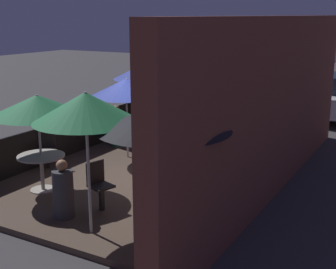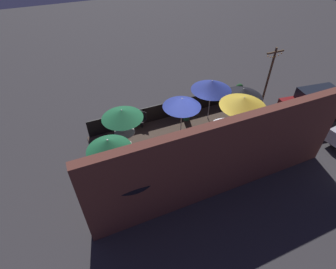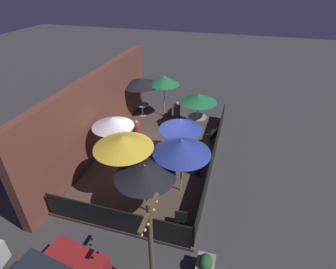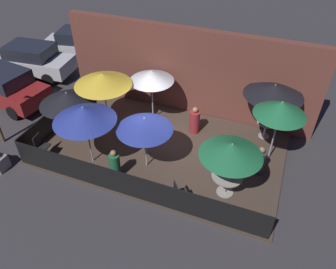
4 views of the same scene
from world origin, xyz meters
The scene contains 25 objects.
ground_plane centered at (0.00, 0.00, 0.00)m, with size 60.00×60.00×0.00m, color #383538.
patio_deck centered at (0.00, 0.00, 0.06)m, with size 8.92×5.24×0.12m.
building_wall centered at (0.00, 2.85, 1.87)m, with size 10.52×0.36×3.74m.
fence_front centered at (0.00, -2.57, 0.59)m, with size 8.72×0.05×0.95m.
fence_side_left centered at (-4.41, 0.00, 0.59)m, with size 0.05×5.04×0.95m.
patio_umbrella_0 centered at (2.77, -1.32, 1.96)m, with size 1.91×1.91×2.06m.
patio_umbrella_1 centered at (3.51, 2.09, 2.22)m, with size 2.15×2.15×2.32m.
patio_umbrella_2 centered at (-2.03, -1.60, 2.19)m, with size 2.09×2.09×2.33m.
patio_umbrella_3 centered at (-2.50, 0.42, 2.31)m, with size 2.16×2.16×2.42m.
patio_umbrella_4 centered at (3.86, 0.84, 2.32)m, with size 1.74×1.74×2.45m.
patio_umbrella_5 centered at (-3.35, -0.70, 1.95)m, with size 2.04×2.04×2.06m.
patio_umbrella_6 centered at (-0.12, -1.10, 1.96)m, with size 1.88×1.88×2.07m.
patio_umbrella_7 centered at (-1.03, 1.57, 2.17)m, with size 1.75×1.75×2.27m.
dining_table_0 centered at (2.77, -1.32, 0.74)m, with size 0.99×0.99×0.78m.
dining_table_1 centered at (3.51, 2.09, 0.67)m, with size 0.76×0.76×0.71m.
patio_chair_0 centered at (-3.79, -2.05, 0.65)m, with size 0.44×0.44×0.96m.
patio_chair_1 centered at (2.98, 0.36, 0.64)m, with size 0.50×0.50×0.94m.
patio_chair_2 centered at (1.56, -2.32, 0.61)m, with size 0.56×0.56×0.91m.
patio_chair_3 centered at (-1.03, 0.00, 0.62)m, with size 0.51×0.51×0.91m.
patron_0 centered at (3.59, 0.01, 0.61)m, with size 0.53×0.53×1.11m.
patron_1 centered at (0.85, 1.37, 0.63)m, with size 0.53×0.53×1.16m.
patron_2 centered at (-0.86, -1.97, 0.64)m, with size 0.45×0.45×1.17m.
planter_box centered at (-5.06, -3.05, 0.36)m, with size 0.72×0.51×0.83m.
light_post centered at (-5.96, -1.82, 1.94)m, with size 1.10×0.12×3.44m.
parked_car_0 centered at (-7.69, 0.50, 0.84)m, with size 4.10×2.21×1.62m.
Camera 2 is at (4.63, 8.28, 8.95)m, focal length 28.00 mm.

